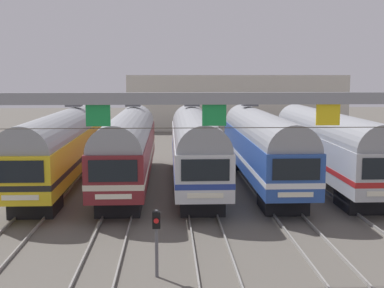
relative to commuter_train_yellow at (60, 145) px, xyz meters
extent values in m
plane|color=#5B564F|center=(8.61, 0.00, -2.69)|extent=(160.00, 160.00, 0.00)
cube|color=gray|center=(-0.72, 17.00, -2.61)|extent=(0.07, 70.00, 0.15)
cube|color=gray|center=(0.72, 17.00, -2.61)|extent=(0.07, 70.00, 0.15)
cube|color=gray|center=(3.59, 17.00, -2.61)|extent=(0.07, 70.00, 0.15)
cube|color=gray|center=(5.02, 17.00, -2.61)|extent=(0.07, 70.00, 0.15)
cube|color=gray|center=(7.90, 17.00, -2.61)|extent=(0.07, 70.00, 0.15)
cube|color=gray|center=(9.33, 17.00, -2.61)|extent=(0.07, 70.00, 0.15)
cube|color=gray|center=(12.20, 17.00, -2.61)|extent=(0.07, 70.00, 0.15)
cube|color=gray|center=(13.64, 17.00, -2.61)|extent=(0.07, 70.00, 0.15)
cube|color=gray|center=(16.51, 17.00, -2.61)|extent=(0.07, 70.00, 0.15)
cube|color=gray|center=(17.95, 17.00, -2.61)|extent=(0.07, 70.00, 0.15)
cube|color=gold|center=(0.00, 0.00, -0.46)|extent=(2.85, 18.00, 2.35)
cube|color=black|center=(0.00, 0.00, -0.82)|extent=(2.88, 18.02, 0.28)
cylinder|color=gray|center=(0.00, 0.00, 0.71)|extent=(2.74, 17.64, 2.74)
cube|color=black|center=(0.00, -9.02, 0.01)|extent=(2.28, 0.06, 1.03)
cube|color=silver|center=(0.00, -9.02, -1.21)|extent=(1.71, 0.05, 0.24)
cube|color=black|center=(0.00, -6.30, -2.16)|extent=(2.28, 2.60, 1.05)
cube|color=black|center=(0.00, 6.30, -2.16)|extent=(2.28, 2.60, 1.05)
cube|color=#4C4C51|center=(0.00, 5.04, 2.26)|extent=(1.10, 1.10, 0.20)
cube|color=maroon|center=(4.31, 0.00, -0.46)|extent=(2.85, 18.00, 2.35)
cube|color=beige|center=(4.31, 0.00, -0.82)|extent=(2.88, 18.02, 0.28)
cylinder|color=gray|center=(4.31, 0.00, 0.71)|extent=(2.74, 17.64, 2.74)
cube|color=black|center=(4.31, -9.02, 0.01)|extent=(2.28, 0.06, 1.03)
cube|color=silver|center=(4.31, -9.02, -1.21)|extent=(1.71, 0.05, 0.24)
cube|color=black|center=(4.31, -6.30, -2.16)|extent=(2.28, 2.60, 1.05)
cube|color=black|center=(4.31, 6.30, -2.16)|extent=(2.28, 2.60, 1.05)
cube|color=#4C4C51|center=(4.31, 5.04, 2.26)|extent=(1.10, 1.10, 0.20)
cube|color=silver|center=(8.61, 0.00, -0.46)|extent=(2.85, 18.00, 2.35)
cube|color=navy|center=(8.61, 0.00, -0.82)|extent=(2.88, 18.02, 0.28)
cylinder|color=gray|center=(8.61, 0.00, 0.71)|extent=(2.74, 17.64, 2.74)
cube|color=black|center=(8.61, -9.02, 0.01)|extent=(2.28, 0.06, 1.03)
cube|color=silver|center=(8.61, -9.02, -1.21)|extent=(1.71, 0.05, 0.24)
cube|color=black|center=(8.61, -6.30, -2.16)|extent=(2.28, 2.60, 1.05)
cube|color=black|center=(8.61, 6.30, -2.16)|extent=(2.28, 2.60, 1.05)
cube|color=#4C4C51|center=(8.61, 5.04, 2.26)|extent=(1.10, 1.10, 0.20)
cube|color=#284C9E|center=(12.92, 0.00, -0.46)|extent=(2.85, 18.00, 2.35)
cube|color=white|center=(12.92, 0.00, -0.82)|extent=(2.88, 18.02, 0.28)
cylinder|color=gray|center=(12.92, 0.00, 0.71)|extent=(2.74, 17.64, 2.74)
cube|color=black|center=(12.92, -9.02, 0.01)|extent=(2.28, 0.06, 1.03)
cube|color=silver|center=(12.92, -9.02, -1.21)|extent=(1.71, 0.05, 0.24)
cube|color=black|center=(12.92, -6.30, -2.16)|extent=(2.28, 2.60, 1.05)
cube|color=black|center=(12.92, 6.30, -2.16)|extent=(2.28, 2.60, 1.05)
cube|color=#4C4C51|center=(12.92, 5.04, 2.26)|extent=(1.10, 1.10, 0.20)
cube|color=#B2B5BA|center=(17.23, 0.00, -0.46)|extent=(2.85, 18.00, 2.35)
cube|color=#B21E1E|center=(17.23, 0.00, -0.82)|extent=(2.88, 18.02, 0.28)
cylinder|color=gray|center=(17.23, 0.00, 0.71)|extent=(2.74, 17.64, 2.74)
cube|color=silver|center=(17.23, -9.02, -1.21)|extent=(1.71, 0.05, 0.24)
cube|color=black|center=(17.23, -6.30, -2.16)|extent=(2.28, 2.60, 1.05)
cube|color=black|center=(17.23, 6.30, -2.16)|extent=(2.28, 2.60, 1.05)
cube|color=gray|center=(8.61, -13.50, 3.56)|extent=(22.03, 0.32, 0.44)
cube|color=#198C3F|center=(4.31, -13.50, 2.94)|extent=(0.90, 0.08, 0.80)
cube|color=#198C3F|center=(8.61, -13.50, 2.94)|extent=(0.90, 0.08, 0.80)
cube|color=yellow|center=(12.92, -13.50, 2.94)|extent=(0.90, 0.08, 0.80)
cylinder|color=#3F382D|center=(8.61, -13.50, 2.46)|extent=(22.03, 0.03, 0.03)
cylinder|color=#59595E|center=(6.46, -15.08, -1.47)|extent=(0.12, 0.12, 2.44)
cube|color=black|center=(6.46, -15.08, -0.60)|extent=(0.28, 0.24, 0.60)
sphere|color=red|center=(6.46, -15.22, -0.60)|extent=(0.18, 0.18, 0.18)
cube|color=beige|center=(15.82, 36.81, 0.88)|extent=(28.43, 10.00, 7.13)
camera|label=1|loc=(6.92, -32.38, 4.42)|focal=47.59mm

